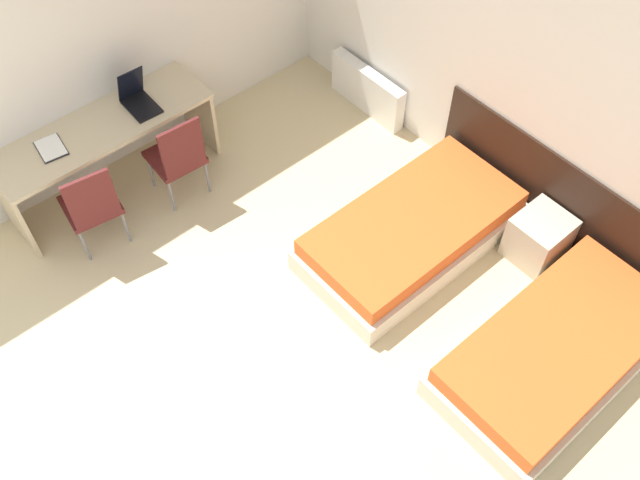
{
  "coord_description": "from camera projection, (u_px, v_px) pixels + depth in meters",
  "views": [
    {
      "loc": [
        2.49,
        0.06,
        4.88
      ],
      "look_at": [
        0.0,
        2.22,
        0.55
      ],
      "focal_mm": 40.0,
      "sensor_mm": 36.0,
      "label": 1
    }
  ],
  "objects": [
    {
      "name": "chair_near_laptop",
      "position": [
        178.0,
        155.0,
        6.07
      ],
      "size": [
        0.45,
        0.45,
        0.92
      ],
      "rotation": [
        0.0,
        0.0,
        -0.06
      ],
      "color": "#511919",
      "rests_on": "ground_plane"
    },
    {
      "name": "wall_left",
      "position": [
        115.0,
        23.0,
        5.79
      ],
      "size": [
        0.05,
        5.03,
        2.7
      ],
      "color": "silver",
      "rests_on": "ground_plane"
    },
    {
      "name": "wall_back",
      "position": [
        498.0,
        55.0,
        5.54
      ],
      "size": [
        5.57,
        0.05,
        2.7
      ],
      "color": "silver",
      "rests_on": "ground_plane"
    },
    {
      "name": "radiator",
      "position": [
        367.0,
        90.0,
        6.97
      ],
      "size": [
        0.91,
        0.12,
        0.46
      ],
      "color": "silver",
      "rests_on": "ground_plane"
    },
    {
      "name": "bed_near_door",
      "position": [
        556.0,
        351.0,
        5.27
      ],
      "size": [
        0.99,
        1.89,
        0.39
      ],
      "color": "beige",
      "rests_on": "ground_plane"
    },
    {
      "name": "bed_near_window",
      "position": [
        412.0,
        231.0,
        5.96
      ],
      "size": [
        0.99,
        1.89,
        0.39
      ],
      "color": "beige",
      "rests_on": "ground_plane"
    },
    {
      "name": "laptop",
      "position": [
        138.0,
        98.0,
        6.02
      ],
      "size": [
        0.36,
        0.25,
        0.34
      ],
      "rotation": [
        0.0,
        0.0,
        -0.04
      ],
      "color": "black",
      "rests_on": "desk"
    },
    {
      "name": "nightstand",
      "position": [
        539.0,
        238.0,
        5.88
      ],
      "size": [
        0.41,
        0.44,
        0.44
      ],
      "color": "beige",
      "rests_on": "ground_plane"
    },
    {
      "name": "desk",
      "position": [
        105.0,
        140.0,
        6.05
      ],
      "size": [
        0.6,
        1.9,
        0.75
      ],
      "color": "#C6B28E",
      "rests_on": "ground_plane"
    },
    {
      "name": "headboard_panel",
      "position": [
        565.0,
        206.0,
        5.81
      ],
      "size": [
        2.58,
        0.03,
        0.86
      ],
      "color": "black",
      "rests_on": "ground_plane"
    },
    {
      "name": "ground_plane",
      "position": [
        82.0,
        451.0,
        5.0
      ],
      "size": [
        20.0,
        20.0,
        0.0
      ],
      "primitive_type": "plane",
      "color": "beige"
    },
    {
      "name": "chair_near_notebook",
      "position": [
        91.0,
        204.0,
        5.74
      ],
      "size": [
        0.48,
        0.48,
        0.92
      ],
      "rotation": [
        0.0,
        0.0,
        -0.15
      ],
      "color": "#511919",
      "rests_on": "ground_plane"
    },
    {
      "name": "open_notebook",
      "position": [
        51.0,
        148.0,
        5.75
      ],
      "size": [
        0.31,
        0.24,
        0.02
      ],
      "rotation": [
        0.0,
        0.0,
        -0.13
      ],
      "color": "black",
      "rests_on": "desk"
    }
  ]
}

